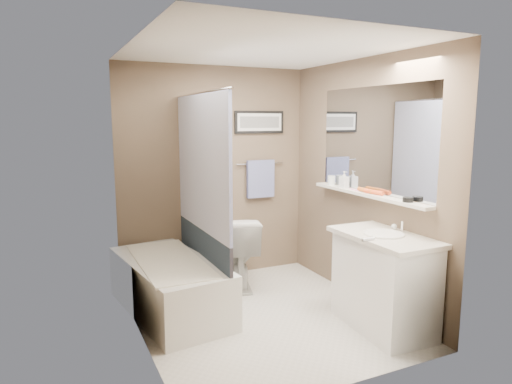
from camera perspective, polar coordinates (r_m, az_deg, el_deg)
name	(u,v)px	position (r m, az deg, el deg)	size (l,w,h in m)	color
ground	(263,316)	(4.40, 0.86, -15.25)	(2.50, 2.50, 0.00)	beige
ceiling	(263,52)	(4.05, 0.94, 17.14)	(2.20, 2.50, 0.04)	white
wall_back	(216,174)	(5.18, -5.08, 2.25)	(2.20, 0.04, 2.40)	brown
wall_front	(346,215)	(3.02, 11.22, -2.79)	(2.20, 0.04, 2.40)	brown
wall_left	(140,198)	(3.72, -14.24, -0.68)	(0.04, 2.50, 2.40)	brown
wall_right	(361,182)	(4.63, 13.01, 1.24)	(0.04, 2.50, 2.40)	brown
tile_surround	(129,211)	(4.23, -15.59, -2.32)	(0.02, 1.55, 2.00)	tan
curtain_rod	(201,93)	(4.33, -6.93, 12.16)	(0.02, 0.02, 1.55)	silver
curtain_upper	(202,163)	(4.34, -6.77, 3.57)	(0.03, 1.45, 1.28)	white
curtain_lower	(204,247)	(4.49, -6.57, -6.90)	(0.03, 1.45, 0.36)	#243243
mirror	(374,140)	(4.48, 14.49, 6.33)	(0.02, 1.60, 1.00)	silver
shelf	(367,194)	(4.50, 13.69, -0.29)	(0.12, 1.60, 0.03)	silver
towel_bar	(260,163)	(5.37, 0.49, 3.59)	(0.02, 0.02, 0.60)	silver
towel	(261,179)	(5.37, 0.58, 1.66)	(0.34, 0.05, 0.44)	#96A1DA
art_frame	(259,122)	(5.36, 0.42, 8.72)	(0.62, 0.03, 0.26)	black
art_mat	(260,122)	(5.35, 0.48, 8.72)	(0.56, 0.00, 0.20)	white
art_image	(260,122)	(5.34, 0.50, 8.72)	(0.50, 0.00, 0.13)	#595959
door	(411,236)	(3.40, 18.76, -5.22)	(0.80, 0.02, 2.00)	silver
door_handle	(368,239)	(3.22, 13.86, -5.77)	(0.02, 0.02, 0.10)	silver
bathtub	(170,286)	(4.48, -10.73, -11.49)	(0.70, 1.50, 0.50)	silver
tub_rim	(169,261)	(4.40, -10.82, -8.44)	(0.56, 1.36, 0.02)	white
toilet	(236,251)	(5.02, -2.46, -7.35)	(0.44, 0.77, 0.79)	silver
vanity	(383,284)	(4.19, 15.65, -10.98)	(0.50, 0.90, 0.80)	white
countertop	(385,237)	(4.06, 15.79, -5.42)	(0.54, 0.96, 0.04)	beige
sink_basin	(384,234)	(4.04, 15.70, -5.05)	(0.34, 0.34, 0.01)	white
faucet_spout	(402,227)	(4.17, 17.82, -4.15)	(0.02, 0.02, 0.10)	silver
faucet_knob	(394,227)	(4.24, 16.88, -4.15)	(0.05, 0.05, 0.05)	white
candle_bowl_near	(408,200)	(4.09, 18.46, -0.92)	(0.09, 0.09, 0.04)	black
hair_brush_front	(374,192)	(4.42, 14.51, -0.01)	(0.04, 0.04, 0.22)	#EA5021
hair_brush_back	(366,190)	(4.51, 13.53, 0.21)	(0.04, 0.04, 0.22)	#CF5E1D
pink_comb	(355,190)	(4.64, 12.23, 0.28)	(0.03, 0.16, 0.01)	pink
glass_jar	(331,180)	(4.96, 9.41, 1.46)	(0.08, 0.08, 0.10)	silver
soap_bottle	(344,180)	(4.77, 10.96, 1.54)	(0.08, 0.08, 0.17)	#999999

